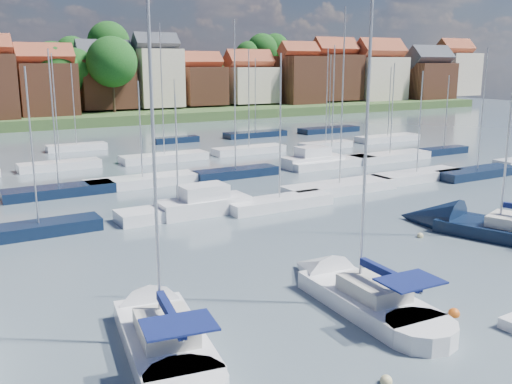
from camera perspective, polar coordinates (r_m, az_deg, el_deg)
ground at (r=63.52m, az=-8.56°, el=2.53°), size 260.00×260.00×0.00m
sailboat_left at (r=24.98m, az=-9.86°, el=-13.20°), size 4.74×11.62×15.35m
sailboat_centre at (r=28.57m, az=9.24°, el=-9.73°), size 3.57×11.54×15.50m
sailboat_navy at (r=41.31m, az=21.32°, el=-3.34°), size 8.15×14.29×19.09m
buoy_b at (r=22.06m, az=12.87°, el=-18.16°), size 0.44×0.44×0.44m
buoy_c at (r=27.97m, az=19.16°, el=-11.61°), size 0.53×0.53×0.53m
buoy_e at (r=39.08m, az=16.09°, el=-4.38°), size 0.42×0.42×0.42m
marina_field at (r=59.79m, az=-5.15°, el=2.40°), size 79.62×41.41×15.93m
far_shore_town at (r=153.05m, az=-21.02°, el=9.55°), size 212.46×90.00×22.27m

